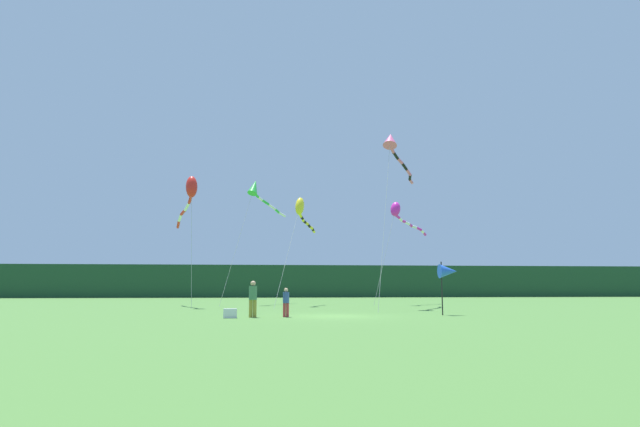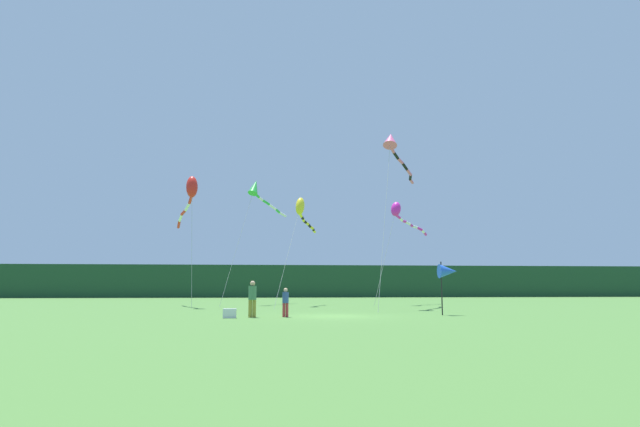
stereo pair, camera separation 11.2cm
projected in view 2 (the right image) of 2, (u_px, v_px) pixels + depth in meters
ground_plane at (333, 316)px, 25.40m from camera, size 120.00×120.00×0.00m
distant_treeline at (290, 281)px, 70.04m from camera, size 108.00×3.45×4.12m
person_adult at (252, 297)px, 24.52m from camera, size 0.36×0.36×1.65m
person_child at (285, 301)px, 24.80m from camera, size 0.29×0.29×1.33m
cooler_box at (230, 313)px, 23.95m from camera, size 0.58×0.38×0.41m
banner_flag_pole at (448, 272)px, 26.72m from camera, size 0.90×0.70×2.62m
kite_yellow at (301, 210)px, 39.74m from camera, size 3.42×7.88×8.04m
kite_rainbow at (393, 146)px, 36.10m from camera, size 5.02×10.02×11.69m
kite_magenta at (400, 213)px, 42.13m from camera, size 5.69×5.33×8.01m
kite_green at (258, 191)px, 43.04m from camera, size 4.98×8.42×9.94m
kite_red at (190, 192)px, 37.16m from camera, size 2.27×6.92×8.94m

